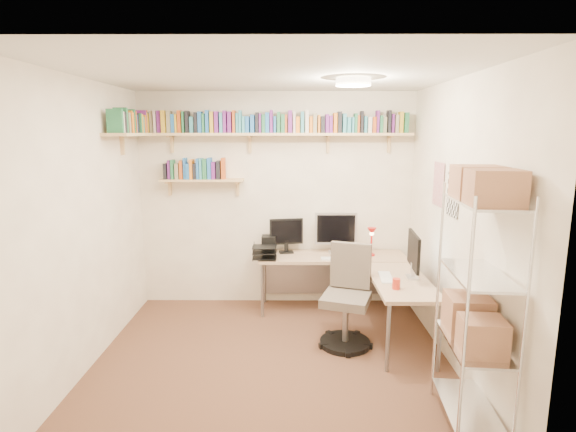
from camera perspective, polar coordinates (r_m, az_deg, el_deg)
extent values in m
plane|color=#4F3722|center=(4.28, -2.06, -17.94)|extent=(3.20, 3.20, 0.00)
cube|color=beige|center=(5.32, -1.50, 2.02)|extent=(3.20, 0.04, 2.50)
cube|color=beige|center=(4.22, -24.43, -1.18)|extent=(0.04, 3.00, 2.50)
cube|color=beige|center=(4.10, 20.79, -1.26)|extent=(0.04, 3.00, 2.50)
cube|color=beige|center=(2.39, -3.71, -8.74)|extent=(3.20, 0.04, 2.50)
cube|color=silver|center=(3.79, -2.32, 17.53)|extent=(3.20, 3.00, 0.04)
cube|color=beige|center=(4.56, 18.54, 3.85)|extent=(0.01, 0.30, 0.42)
cube|color=silver|center=(4.19, 20.18, 2.51)|extent=(0.01, 0.28, 0.38)
cylinder|color=#FFEAC6|center=(4.01, 8.29, 16.47)|extent=(0.30, 0.30, 0.06)
cube|color=#D1BB76|center=(5.13, -1.58, 10.34)|extent=(3.05, 0.25, 0.03)
cube|color=#D1BB76|center=(4.98, -19.22, 9.76)|extent=(0.25, 1.00, 0.03)
cube|color=#D1BB76|center=(5.28, -10.83, 4.51)|extent=(0.95, 0.20, 0.02)
cube|color=#D1BB76|center=(5.37, -14.63, 9.27)|extent=(0.03, 0.20, 0.20)
cube|color=#D1BB76|center=(5.22, -4.90, 9.54)|extent=(0.03, 0.20, 0.20)
cube|color=#D1BB76|center=(5.21, 5.14, 9.53)|extent=(0.03, 0.20, 0.20)
cube|color=#D1BB76|center=(5.32, 12.78, 9.34)|extent=(0.03, 0.20, 0.20)
cube|color=beige|center=(5.38, -17.64, 10.96)|extent=(0.04, 0.13, 0.17)
cube|color=gold|center=(5.37, -17.21, 11.18)|extent=(0.02, 0.12, 0.21)
cube|color=gray|center=(5.36, -16.85, 11.36)|extent=(0.03, 0.12, 0.24)
cube|color=beige|center=(5.35, -16.43, 11.40)|extent=(0.02, 0.14, 0.24)
cube|color=#631E73|center=(5.33, -15.96, 11.43)|extent=(0.04, 0.12, 0.24)
cube|color=gold|center=(5.32, -15.43, 11.46)|extent=(0.04, 0.15, 0.25)
cube|color=gray|center=(5.31, -14.83, 11.48)|extent=(0.04, 0.11, 0.24)
cube|color=#215FAC|center=(5.29, -14.33, 11.30)|extent=(0.04, 0.12, 0.20)
cube|color=gold|center=(5.29, -13.95, 11.32)|extent=(0.02, 0.12, 0.20)
cube|color=#B54818|center=(5.28, -13.55, 11.56)|extent=(0.04, 0.12, 0.25)
cube|color=#236940|center=(5.27, -13.07, 11.52)|extent=(0.02, 0.15, 0.23)
cube|color=black|center=(5.26, -12.61, 11.58)|extent=(0.03, 0.14, 0.24)
cube|color=teal|center=(5.25, -12.07, 11.25)|extent=(0.04, 0.11, 0.18)
cube|color=black|center=(5.24, -11.56, 11.53)|extent=(0.03, 0.14, 0.22)
cube|color=#215FAC|center=(5.23, -11.08, 11.60)|extent=(0.04, 0.12, 0.23)
cube|color=#236940|center=(5.22, -10.63, 11.49)|extent=(0.03, 0.11, 0.21)
cube|color=#215FAC|center=(5.21, -10.17, 11.71)|extent=(0.04, 0.12, 0.25)
cube|color=gold|center=(5.20, -9.60, 11.65)|extent=(0.04, 0.13, 0.23)
cube|color=#631E73|center=(5.20, -9.02, 11.68)|extent=(0.04, 0.14, 0.24)
cube|color=teal|center=(5.19, -8.43, 11.62)|extent=(0.03, 0.14, 0.22)
cube|color=#631E73|center=(5.18, -7.99, 11.76)|extent=(0.04, 0.14, 0.24)
cube|color=#631E73|center=(5.17, -7.39, 11.71)|extent=(0.04, 0.15, 0.23)
cube|color=#B54818|center=(5.17, -6.84, 11.81)|extent=(0.03, 0.15, 0.25)
cube|color=teal|center=(5.16, -6.41, 11.64)|extent=(0.03, 0.11, 0.22)
cube|color=teal|center=(5.16, -6.06, 11.82)|extent=(0.02, 0.14, 0.25)
cube|color=teal|center=(5.16, -5.63, 11.47)|extent=(0.03, 0.15, 0.18)
cube|color=#215FAC|center=(5.15, -5.16, 11.48)|extent=(0.04, 0.11, 0.18)
cube|color=#215FAC|center=(5.15, -4.52, 11.59)|extent=(0.04, 0.14, 0.20)
cube|color=black|center=(5.14, -3.93, 11.73)|extent=(0.03, 0.13, 0.22)
cube|color=#631E73|center=(5.14, -3.53, 11.67)|extent=(0.02, 0.15, 0.21)
cube|color=#236940|center=(5.14, -3.11, 11.61)|extent=(0.04, 0.12, 0.20)
cube|color=#215FAC|center=(5.14, -2.62, 11.74)|extent=(0.04, 0.13, 0.22)
cube|color=#631E73|center=(5.13, -2.12, 11.90)|extent=(0.03, 0.13, 0.25)
cube|color=#215FAC|center=(5.13, -1.66, 11.51)|extent=(0.03, 0.14, 0.18)
cube|color=#236940|center=(5.13, -1.19, 11.78)|extent=(0.03, 0.13, 0.23)
cube|color=#236940|center=(5.13, -0.65, 11.64)|extent=(0.04, 0.12, 0.20)
cube|color=#B54818|center=(5.13, -0.26, 11.63)|extent=(0.02, 0.12, 0.20)
cube|color=#631E73|center=(5.13, 0.28, 11.88)|extent=(0.04, 0.15, 0.25)
cube|color=beige|center=(5.13, 0.81, 11.80)|extent=(0.02, 0.13, 0.23)
cube|color=orange|center=(5.13, 1.25, 11.50)|extent=(0.04, 0.14, 0.18)
cube|color=teal|center=(5.13, 1.83, 11.80)|extent=(0.04, 0.11, 0.23)
cube|color=beige|center=(5.13, 2.42, 11.89)|extent=(0.04, 0.12, 0.25)
cube|color=orange|center=(5.13, 2.92, 11.50)|extent=(0.03, 0.11, 0.18)
cube|color=gray|center=(5.14, 3.42, 11.67)|extent=(0.04, 0.13, 0.21)
cube|color=orange|center=(5.14, 3.93, 11.58)|extent=(0.02, 0.14, 0.20)
cube|color=black|center=(5.14, 4.41, 11.49)|extent=(0.04, 0.14, 0.18)
cube|color=#631E73|center=(5.15, 4.97, 11.61)|extent=(0.04, 0.15, 0.20)
cube|color=#631E73|center=(5.15, 5.43, 11.50)|extent=(0.04, 0.15, 0.19)
cube|color=orange|center=(5.15, 5.98, 11.66)|extent=(0.04, 0.15, 0.22)
cube|color=black|center=(5.16, 6.55, 11.74)|extent=(0.04, 0.13, 0.23)
cube|color=teal|center=(5.17, 7.15, 11.60)|extent=(0.04, 0.13, 0.21)
cube|color=teal|center=(5.17, 7.72, 11.37)|extent=(0.04, 0.12, 0.17)
cube|color=teal|center=(5.18, 8.19, 11.35)|extent=(0.02, 0.14, 0.17)
cube|color=#236940|center=(5.18, 8.54, 11.57)|extent=(0.03, 0.15, 0.21)
cube|color=#B54818|center=(5.19, 8.87, 11.45)|extent=(0.02, 0.13, 0.19)
cube|color=black|center=(5.19, 9.32, 11.69)|extent=(0.03, 0.11, 0.24)
cube|color=teal|center=(5.20, 9.78, 11.37)|extent=(0.03, 0.11, 0.18)
cube|color=beige|center=(5.21, 10.29, 11.31)|extent=(0.04, 0.13, 0.17)
cube|color=#B54818|center=(5.21, 10.83, 11.29)|extent=(0.04, 0.12, 0.17)
cube|color=#631E73|center=(5.22, 11.27, 11.66)|extent=(0.03, 0.12, 0.25)
cube|color=#236940|center=(5.23, 11.67, 11.33)|extent=(0.03, 0.14, 0.19)
cube|color=gray|center=(5.24, 12.11, 11.22)|extent=(0.04, 0.11, 0.17)
cube|color=black|center=(5.25, 12.66, 11.60)|extent=(0.03, 0.14, 0.25)
cube|color=#631E73|center=(5.26, 13.11, 11.37)|extent=(0.03, 0.11, 0.21)
cube|color=gray|center=(5.27, 13.58, 11.30)|extent=(0.04, 0.13, 0.20)
cube|color=gold|center=(5.28, 14.11, 11.46)|extent=(0.04, 0.11, 0.23)
cube|color=#236940|center=(5.29, 14.69, 11.37)|extent=(0.04, 0.15, 0.22)
cube|color=#236940|center=(4.58, -21.11, 11.20)|extent=(0.15, 0.04, 0.22)
cube|color=beige|center=(4.63, -20.86, 11.06)|extent=(0.13, 0.04, 0.20)
cube|color=black|center=(4.68, -20.63, 11.05)|extent=(0.13, 0.04, 0.20)
cube|color=#236940|center=(4.72, -20.47, 11.32)|extent=(0.13, 0.04, 0.24)
cube|color=gray|center=(4.76, -20.25, 11.04)|extent=(0.15, 0.04, 0.20)
cube|color=black|center=(4.80, -20.06, 10.98)|extent=(0.13, 0.03, 0.18)
cube|color=orange|center=(4.85, -19.89, 11.17)|extent=(0.13, 0.03, 0.22)
cube|color=orange|center=(4.89, -19.71, 11.09)|extent=(0.13, 0.04, 0.20)
cube|color=#236940|center=(4.93, -19.53, 11.28)|extent=(0.13, 0.03, 0.24)
cube|color=#B54818|center=(4.97, -19.37, 11.19)|extent=(0.13, 0.02, 0.22)
cube|color=#215FAC|center=(5.00, -19.22, 10.99)|extent=(0.11, 0.04, 0.18)
cube|color=black|center=(5.05, -19.05, 11.08)|extent=(0.11, 0.04, 0.20)
cube|color=#236940|center=(5.09, -18.88, 11.09)|extent=(0.15, 0.03, 0.20)
cube|color=gold|center=(5.13, -18.70, 11.07)|extent=(0.14, 0.04, 0.20)
cube|color=teal|center=(5.17, -18.55, 10.92)|extent=(0.14, 0.03, 0.17)
cube|color=orange|center=(5.22, -18.39, 11.03)|extent=(0.15, 0.04, 0.19)
cube|color=#631E73|center=(5.26, -18.25, 11.31)|extent=(0.13, 0.03, 0.24)
cube|color=gold|center=(5.30, -18.11, 11.20)|extent=(0.12, 0.03, 0.22)
cube|color=#B54818|center=(5.33, -18.00, 11.34)|extent=(0.12, 0.02, 0.25)
cube|color=teal|center=(5.36, -17.89, 11.22)|extent=(0.14, 0.03, 0.23)
cube|color=black|center=(5.37, -15.22, 5.51)|extent=(0.03, 0.14, 0.18)
cube|color=#631E73|center=(5.35, -14.78, 5.72)|extent=(0.03, 0.12, 0.21)
cube|color=#236940|center=(5.34, -14.39, 5.75)|extent=(0.03, 0.13, 0.22)
cube|color=gray|center=(5.33, -13.87, 5.54)|extent=(0.04, 0.11, 0.18)
cube|color=#B54818|center=(5.32, -13.35, 5.73)|extent=(0.04, 0.11, 0.21)
cube|color=#215FAC|center=(5.31, -12.91, 5.91)|extent=(0.03, 0.12, 0.24)
cube|color=#215FAC|center=(5.30, -12.51, 5.56)|extent=(0.04, 0.15, 0.18)
cube|color=orange|center=(5.29, -12.10, 5.83)|extent=(0.03, 0.15, 0.22)
cube|color=black|center=(5.29, -11.67, 5.58)|extent=(0.03, 0.15, 0.18)
cube|color=#215FAC|center=(5.28, -11.31, 5.91)|extent=(0.03, 0.14, 0.24)
cube|color=teal|center=(5.27, -10.93, 5.92)|extent=(0.03, 0.15, 0.24)
cube|color=#236940|center=(5.26, -10.44, 5.89)|extent=(0.04, 0.15, 0.23)
cube|color=#215FAC|center=(5.25, -9.90, 5.98)|extent=(0.04, 0.14, 0.24)
cube|color=#631E73|center=(5.25, -9.39, 5.72)|extent=(0.04, 0.12, 0.19)
cube|color=black|center=(5.24, -8.79, 5.80)|extent=(0.04, 0.14, 0.21)
cube|color=#B54818|center=(5.23, -8.21, 5.99)|extent=(0.04, 0.11, 0.24)
cube|color=tan|center=(5.19, 5.66, -5.18)|extent=(1.68, 0.53, 0.04)
cube|color=tan|center=(4.48, 14.10, -8.04)|extent=(0.53, 1.15, 0.04)
cylinder|color=gray|center=(5.07, -3.28, -9.42)|extent=(0.04, 0.04, 0.62)
cylinder|color=gray|center=(5.48, -3.00, -7.84)|extent=(0.04, 0.04, 0.62)
cylinder|color=gray|center=(5.62, 13.55, -7.66)|extent=(0.04, 0.04, 0.62)
cylinder|color=gray|center=(4.07, 12.57, -14.87)|extent=(0.04, 0.04, 0.62)
cylinder|color=gray|center=(4.18, 18.69, -14.46)|extent=(0.04, 0.04, 0.62)
cube|color=gray|center=(5.49, 5.38, -7.37)|extent=(1.59, 0.02, 0.49)
cube|color=silver|center=(5.22, 6.10, -1.59)|extent=(0.49, 0.03, 0.37)
cube|color=black|center=(5.21, 6.12, -1.63)|extent=(0.44, 0.00, 0.32)
cube|color=black|center=(5.20, -0.22, -1.97)|extent=(0.39, 0.03, 0.30)
cube|color=black|center=(4.47, 15.68, -4.26)|extent=(0.03, 0.51, 0.34)
cube|color=white|center=(4.46, 15.46, -4.26)|extent=(0.00, 0.46, 0.29)
cube|color=white|center=(5.04, 6.33, -5.40)|extent=(0.37, 0.11, 0.01)
cube|color=white|center=(4.48, 12.32, -7.62)|extent=(0.11, 0.35, 0.01)
cylinder|color=red|center=(5.24, 10.49, -4.84)|extent=(0.09, 0.09, 0.02)
cylinder|color=red|center=(5.21, 10.54, -3.44)|extent=(0.02, 0.02, 0.25)
cone|color=red|center=(5.18, 10.59, -1.92)|extent=(0.11, 0.11, 0.08)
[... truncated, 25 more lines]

